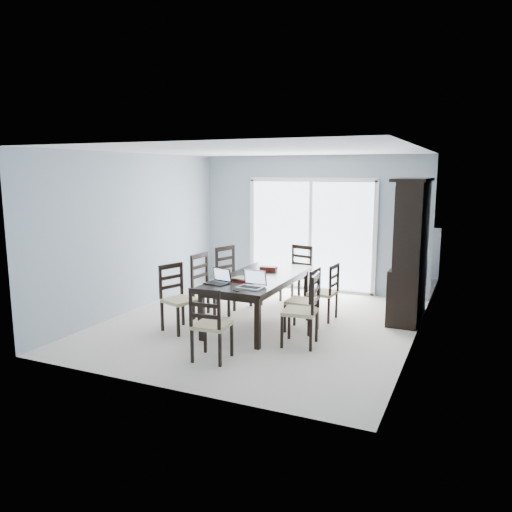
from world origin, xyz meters
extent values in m
plane|color=silver|center=(0.00, 0.00, 0.00)|extent=(5.00, 5.00, 0.00)
plane|color=white|center=(0.00, 0.00, 2.60)|extent=(5.00, 5.00, 0.00)
cube|color=#8E9EAA|center=(0.00, 2.50, 1.30)|extent=(4.50, 0.02, 2.60)
cube|color=#8E9EAA|center=(-2.25, 0.00, 1.30)|extent=(0.02, 5.00, 2.60)
cube|color=#8E9EAA|center=(2.25, 0.00, 1.30)|extent=(0.02, 5.00, 2.60)
cube|color=gray|center=(0.00, 3.50, -0.05)|extent=(4.50, 2.00, 0.10)
cube|color=#99999E|center=(0.00, 4.50, 0.55)|extent=(4.50, 0.06, 1.10)
cube|color=black|center=(0.00, 0.00, 0.73)|extent=(1.00, 2.20, 0.04)
cube|color=black|center=(0.00, 0.00, 0.67)|extent=(0.88, 2.08, 0.10)
cube|color=black|center=(-0.42, -1.00, 0.34)|extent=(0.07, 0.07, 0.69)
cube|color=black|center=(0.42, -1.00, 0.34)|extent=(0.07, 0.07, 0.69)
cube|color=black|center=(-0.42, 1.00, 0.34)|extent=(0.07, 0.07, 0.69)
cube|color=black|center=(0.42, 1.00, 0.34)|extent=(0.07, 0.07, 0.69)
cube|color=black|center=(2.01, 1.25, 0.42)|extent=(0.45, 1.30, 0.85)
cube|color=black|center=(2.04, 1.25, 1.50)|extent=(0.38, 1.30, 1.30)
cube|color=black|center=(2.01, 1.25, 2.17)|extent=(0.50, 1.38, 0.05)
cube|color=black|center=(1.84, 0.83, 1.50)|extent=(0.02, 0.36, 1.18)
cube|color=black|center=(1.84, 1.25, 1.50)|extent=(0.02, 0.36, 1.18)
cube|color=black|center=(1.84, 1.67, 1.50)|extent=(0.02, 0.36, 1.18)
cube|color=silver|center=(0.00, 2.48, 1.05)|extent=(2.40, 0.02, 2.10)
cube|color=white|center=(0.00, 2.46, 2.14)|extent=(2.52, 0.05, 0.08)
cube|color=white|center=(0.00, 2.46, 1.05)|extent=(0.06, 0.05, 2.10)
cube|color=white|center=(0.00, 2.46, 0.03)|extent=(2.52, 0.05, 0.05)
cube|color=black|center=(-1.03, -0.52, 0.22)|extent=(0.04, 0.04, 0.43)
cube|color=black|center=(-1.16, -0.88, 0.22)|extent=(0.04, 0.04, 0.43)
cube|color=black|center=(-0.67, -0.65, 0.22)|extent=(0.04, 0.04, 0.43)
cube|color=black|center=(-0.80, -1.01, 0.22)|extent=(0.04, 0.04, 0.43)
cube|color=tan|center=(-0.91, -0.76, 0.46)|extent=(0.54, 0.54, 0.05)
cube|color=black|center=(-1.00, 0.19, 0.23)|extent=(0.04, 0.04, 0.45)
cube|color=black|center=(-1.03, -0.21, 0.23)|extent=(0.04, 0.04, 0.45)
cube|color=black|center=(-0.60, 0.15, 0.23)|extent=(0.04, 0.04, 0.45)
cube|color=black|center=(-0.64, -0.24, 0.23)|extent=(0.04, 0.04, 0.45)
cube|color=tan|center=(-0.82, -0.03, 0.48)|extent=(0.48, 0.48, 0.05)
cube|color=black|center=(-0.92, 0.99, 0.23)|extent=(0.05, 0.05, 0.46)
cube|color=black|center=(-1.05, 0.61, 0.23)|extent=(0.05, 0.05, 0.46)
cube|color=black|center=(-0.54, 0.87, 0.23)|extent=(0.05, 0.05, 0.46)
cube|color=black|center=(-0.66, 0.48, 0.23)|extent=(0.05, 0.05, 0.46)
cube|color=tan|center=(-0.79, 0.74, 0.48)|extent=(0.56, 0.56, 0.05)
cube|color=black|center=(1.08, -0.79, 0.22)|extent=(0.04, 0.04, 0.44)
cube|color=black|center=(1.04, -0.41, 0.22)|extent=(0.04, 0.04, 0.44)
cube|color=black|center=(0.70, -0.84, 0.22)|extent=(0.04, 0.04, 0.44)
cube|color=black|center=(0.66, -0.45, 0.22)|extent=(0.04, 0.04, 0.44)
cube|color=tan|center=(0.87, -0.62, 0.46)|extent=(0.47, 0.47, 0.05)
cube|color=black|center=(0.87, -0.23, 0.21)|extent=(0.04, 0.04, 0.41)
cube|color=black|center=(0.89, 0.14, 0.21)|extent=(0.04, 0.04, 0.41)
cube|color=black|center=(0.50, -0.21, 0.21)|extent=(0.04, 0.04, 0.41)
cube|color=black|center=(0.52, 0.15, 0.21)|extent=(0.04, 0.04, 0.41)
cube|color=tan|center=(0.69, -0.04, 0.44)|extent=(0.42, 0.42, 0.05)
cube|color=black|center=(0.96, 0.45, 0.20)|extent=(0.03, 0.03, 0.40)
cube|color=black|center=(0.99, 0.80, 0.20)|extent=(0.03, 0.03, 0.40)
cube|color=black|center=(0.61, 0.47, 0.20)|extent=(0.03, 0.03, 0.40)
cube|color=black|center=(0.64, 0.82, 0.20)|extent=(0.03, 0.03, 0.40)
cube|color=tan|center=(0.80, 0.64, 0.42)|extent=(0.42, 0.42, 0.05)
cube|color=black|center=(-0.11, -1.76, 0.21)|extent=(0.04, 0.04, 0.42)
cube|color=black|center=(0.25, -1.73, 0.21)|extent=(0.04, 0.04, 0.42)
cube|color=black|center=(-0.14, -1.39, 0.21)|extent=(0.04, 0.04, 0.42)
cube|color=black|center=(0.22, -1.36, 0.21)|extent=(0.04, 0.04, 0.42)
cube|color=tan|center=(0.05, -1.56, 0.44)|extent=(0.44, 0.44, 0.05)
cube|color=black|center=(0.27, 1.68, 0.22)|extent=(0.04, 0.04, 0.44)
cube|color=black|center=(-0.11, 1.77, 0.22)|extent=(0.04, 0.04, 0.44)
cube|color=black|center=(0.18, 1.31, 0.22)|extent=(0.04, 0.04, 0.44)
cube|color=black|center=(-0.19, 1.39, 0.22)|extent=(0.04, 0.04, 0.44)
cube|color=tan|center=(0.04, 1.54, 0.46)|extent=(0.51, 0.51, 0.05)
cube|color=black|center=(-0.33, -0.74, 0.76)|extent=(0.34, 0.27, 0.02)
cube|color=silver|center=(-0.33, -0.74, 0.86)|extent=(0.27, 0.09, 0.16)
cube|color=silver|center=(0.21, -0.77, 0.76)|extent=(0.35, 0.25, 0.02)
cube|color=silver|center=(0.21, -0.77, 0.88)|extent=(0.30, 0.06, 0.18)
cube|color=maroon|center=(-0.10, -0.39, 0.77)|extent=(0.29, 0.26, 0.03)
cube|color=gold|center=(-0.09, -0.39, 0.79)|extent=(0.30, 0.25, 0.01)
cube|color=black|center=(0.11, -1.00, 0.76)|extent=(0.11, 0.09, 0.01)
cube|color=#501110|center=(-0.02, 0.42, 0.78)|extent=(0.28, 0.16, 0.07)
cube|color=brown|center=(-0.72, 3.47, 0.40)|extent=(1.75, 1.59, 0.81)
cube|color=gray|center=(-0.72, 3.47, 0.83)|extent=(1.80, 1.64, 0.05)
camera|label=1|loc=(2.96, -6.71, 2.32)|focal=35.00mm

